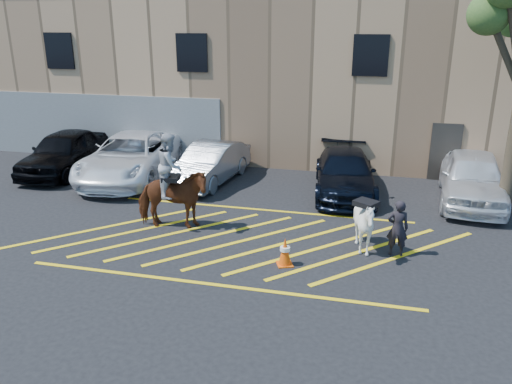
% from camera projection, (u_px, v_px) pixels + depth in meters
% --- Properties ---
extents(ground, '(90.00, 90.00, 0.00)m').
position_uv_depth(ground, '(245.00, 237.00, 14.13)').
color(ground, black).
rests_on(ground, ground).
extents(car_black_suv, '(2.39, 5.09, 1.68)m').
position_uv_depth(car_black_suv, '(64.00, 152.00, 19.97)').
color(car_black_suv, black).
rests_on(car_black_suv, ground).
extents(car_white_pickup, '(3.48, 6.35, 1.69)m').
position_uv_depth(car_white_pickup, '(131.00, 157.00, 19.22)').
color(car_white_pickup, white).
rests_on(car_white_pickup, ground).
extents(car_silver_sedan, '(2.11, 4.61, 1.47)m').
position_uv_depth(car_silver_sedan, '(210.00, 163.00, 18.74)').
color(car_silver_sedan, gray).
rests_on(car_silver_sedan, ground).
extents(car_blue_suv, '(2.58, 5.21, 1.46)m').
position_uv_depth(car_blue_suv, '(345.00, 173.00, 17.58)').
color(car_blue_suv, black).
rests_on(car_blue_suv, ground).
extents(car_white_suv, '(2.43, 5.13, 1.69)m').
position_uv_depth(car_white_suv, '(472.00, 178.00, 16.64)').
color(car_white_suv, white).
rests_on(car_white_suv, ground).
extents(handler, '(0.57, 0.39, 1.51)m').
position_uv_depth(handler, '(398.00, 228.00, 12.80)').
color(handler, black).
rests_on(handler, ground).
extents(warehouse, '(32.42, 10.20, 7.30)m').
position_uv_depth(warehouse, '(308.00, 68.00, 23.98)').
color(warehouse, tan).
rests_on(warehouse, ground).
extents(hatching_zone, '(12.60, 5.12, 0.01)m').
position_uv_depth(hatching_zone, '(242.00, 241.00, 13.86)').
color(hatching_zone, yellow).
rests_on(hatching_zone, ground).
extents(mounted_bay, '(2.29, 1.33, 2.85)m').
position_uv_depth(mounted_bay, '(172.00, 191.00, 14.38)').
color(mounted_bay, '#603016').
rests_on(mounted_bay, ground).
extents(saddled_white, '(1.77, 1.82, 1.53)m').
position_uv_depth(saddled_white, '(365.00, 225.00, 12.98)').
color(saddled_white, white).
rests_on(saddled_white, ground).
extents(traffic_cone, '(0.50, 0.50, 0.73)m').
position_uv_depth(traffic_cone, '(285.00, 252.00, 12.39)').
color(traffic_cone, '#FF560A').
rests_on(traffic_cone, ground).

